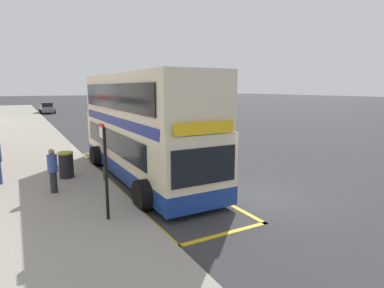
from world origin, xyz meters
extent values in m
plane|color=#333335|center=(0.00, 32.00, 0.00)|extent=(260.00, 260.00, 0.00)
cube|color=gray|center=(-7.00, 32.00, 0.07)|extent=(6.00, 76.00, 0.14)
cube|color=beige|center=(-2.45, 4.56, 1.35)|extent=(2.44, 10.41, 2.30)
cube|color=beige|center=(-2.45, 4.56, 3.45)|extent=(2.41, 10.20, 1.90)
cube|color=navy|center=(-2.45, 4.56, 0.50)|extent=(2.46, 10.43, 0.60)
cube|color=navy|center=(-2.45, 4.56, 2.52)|extent=(2.47, 9.58, 0.36)
cube|color=black|center=(-3.69, 4.96, 1.65)|extent=(0.04, 8.33, 0.90)
cube|color=black|center=(-3.69, 4.56, 3.50)|extent=(0.04, 9.16, 1.00)
cube|color=black|center=(-2.45, -0.67, 1.60)|extent=(2.14, 0.04, 1.10)
cube|color=yellow|center=(-2.45, -0.67, 2.72)|extent=(1.95, 0.04, 0.36)
cylinder|color=black|center=(-3.76, 0.81, 0.50)|extent=(0.56, 1.00, 1.00)
cylinder|color=black|center=(-1.14, 0.81, 0.50)|extent=(0.56, 1.00, 1.00)
cylinder|color=black|center=(-3.76, 7.42, 0.50)|extent=(0.56, 1.00, 1.00)
cylinder|color=black|center=(-1.14, 7.42, 0.50)|extent=(0.56, 1.00, 1.00)
cube|color=gold|center=(-3.92, 4.49, 0.01)|extent=(0.16, 12.82, 0.01)
cube|color=gold|center=(-1.13, 4.49, 0.01)|extent=(0.16, 12.82, 0.01)
cube|color=gold|center=(-2.52, -1.84, 0.01)|extent=(2.95, 0.16, 0.01)
cube|color=gold|center=(-2.52, 10.82, 0.01)|extent=(2.95, 0.16, 0.01)
cylinder|color=black|center=(-5.06, 0.33, 1.47)|extent=(0.09, 0.09, 2.66)
cube|color=silver|center=(-5.06, 0.59, 2.62)|extent=(0.05, 0.42, 0.30)
cube|color=red|center=(-5.06, 0.59, 2.82)|extent=(0.05, 0.42, 0.10)
cube|color=black|center=(-5.06, 0.43, 1.44)|extent=(0.06, 0.28, 0.40)
cube|color=slate|center=(-2.88, 44.68, 0.66)|extent=(1.76, 4.20, 0.72)
cube|color=black|center=(-2.88, 44.58, 1.32)|extent=(1.52, 1.90, 0.60)
cylinder|color=black|center=(-3.81, 45.99, 0.30)|extent=(0.22, 0.60, 0.60)
cylinder|color=black|center=(-1.94, 45.99, 0.30)|extent=(0.22, 0.60, 0.60)
cylinder|color=black|center=(-3.81, 43.38, 0.30)|extent=(0.22, 0.60, 0.60)
cylinder|color=black|center=(-1.94, 43.38, 0.30)|extent=(0.22, 0.60, 0.60)
cube|color=maroon|center=(4.97, 20.07, 0.66)|extent=(1.76, 4.20, 0.72)
cube|color=black|center=(4.97, 19.97, 1.32)|extent=(1.52, 1.90, 0.60)
cylinder|color=black|center=(4.03, 21.37, 0.30)|extent=(0.22, 0.60, 0.60)
cylinder|color=black|center=(5.90, 21.37, 0.30)|extent=(0.22, 0.60, 0.60)
cylinder|color=black|center=(4.03, 18.76, 0.30)|extent=(0.22, 0.60, 0.60)
cylinder|color=black|center=(5.90, 18.76, 0.30)|extent=(0.22, 0.60, 0.60)
cylinder|color=#26262D|center=(-6.15, 3.61, 0.53)|extent=(0.24, 0.24, 0.78)
cylinder|color=#33478C|center=(-6.15, 3.61, 1.23)|extent=(0.34, 0.34, 0.62)
sphere|color=#8C664C|center=(-6.15, 3.61, 1.64)|extent=(0.21, 0.21, 0.21)
cylinder|color=black|center=(-5.47, 5.46, 0.64)|extent=(0.58, 0.58, 1.01)
cylinder|color=#A5991E|center=(-5.47, 5.46, 1.19)|extent=(0.61, 0.61, 0.08)
camera|label=1|loc=(-7.14, -8.36, 3.85)|focal=29.80mm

